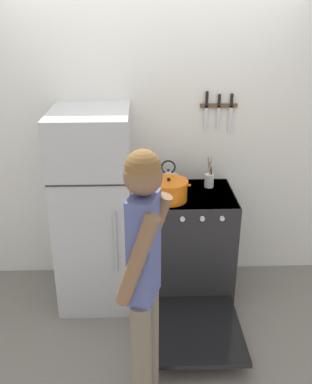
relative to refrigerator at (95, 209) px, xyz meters
name	(u,v)px	position (x,y,z in m)	size (l,w,h in m)	color
ground_plane	(152,268)	(0.47, 0.36, -0.82)	(14.00, 14.00, 0.00)	slate
wall_back	(151,141)	(0.47, 0.39, 0.46)	(10.00, 0.06, 2.55)	silver
refrigerator	(95,209)	(0.00, 0.00, 0.00)	(0.60, 0.74, 1.63)	#B7BABF
stove_range	(187,245)	(0.77, 0.00, -0.35)	(0.76, 1.38, 0.93)	#232326
dutch_oven_pot	(169,190)	(0.60, -0.08, 0.20)	(0.35, 0.31, 0.19)	orange
tea_kettle	(168,179)	(0.61, 0.17, 0.19)	(0.20, 0.16, 0.25)	silver
utensil_jar	(209,180)	(0.96, 0.17, 0.18)	(0.08, 0.08, 0.28)	silver
person	(144,276)	(0.40, -1.19, 0.16)	(0.34, 0.40, 1.70)	#6B6051
wall_knife_strip	(219,106)	(1.04, 0.34, 0.77)	(0.31, 0.03, 0.34)	brown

